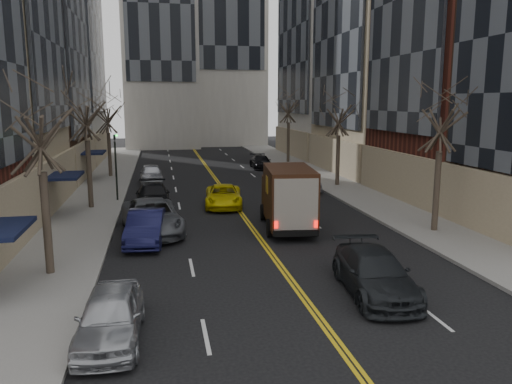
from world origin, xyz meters
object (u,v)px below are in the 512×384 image
Objects in this scene: observer_sedan at (375,273)px; taxi at (223,196)px; ups_truck at (288,198)px; pedestrian at (272,195)px.

taxi is (-3.24, 15.25, -0.07)m from observer_sedan.
ups_truck is 1.17× the size of observer_sedan.
observer_sedan is (0.68, -9.19, -0.90)m from ups_truck.
pedestrian is (2.94, -0.89, 0.15)m from taxi.
pedestrian reaches higher than observer_sedan.
pedestrian is at bearing -10.27° from taxi.
observer_sedan is at bearing -156.17° from pedestrian.
taxi is (-2.56, 6.06, -0.97)m from ups_truck.
taxi is 2.95× the size of pedestrian.
taxi is at bearing 95.73° from pedestrian.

